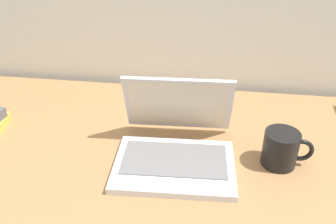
% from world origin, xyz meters
% --- Properties ---
extents(desk, '(1.60, 0.76, 0.03)m').
position_xyz_m(desk, '(0.00, 0.00, 0.01)').
color(desk, '#A87A4C').
rests_on(desk, ground).
extents(laptop, '(0.32, 0.31, 0.21)m').
position_xyz_m(laptop, '(0.05, -0.03, 0.07)').
color(laptop, silver).
rests_on(laptop, desk).
extents(coffee_mug, '(0.13, 0.09, 0.10)m').
position_xyz_m(coffee_mug, '(0.33, -0.02, 0.08)').
color(coffee_mug, black).
rests_on(coffee_mug, desk).
extents(remote_control_near, '(0.13, 0.16, 0.02)m').
position_xyz_m(remote_control_near, '(0.10, 0.25, 0.04)').
color(remote_control_near, '#B7B7B7').
rests_on(remote_control_near, desk).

